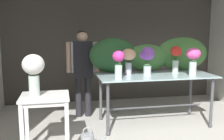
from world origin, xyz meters
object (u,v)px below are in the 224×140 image
object	(u,v)px
vase_fuchsia_dahlias	(193,59)
vase_violet_ranunculus	(147,58)
vase_magenta_snapdragons	(118,63)
vase_scarlet_stock	(176,57)
vase_white_roses_tall	(33,70)
vase_peach_anemones	(129,58)
florist	(83,65)
display_table_glass	(154,82)
side_table_white	(45,105)

from	to	relation	value
vase_fuchsia_dahlias	vase_violet_ranunculus	bearing A→B (deg)	165.41
vase_magenta_snapdragons	vase_scarlet_stock	distance (m)	1.17
vase_scarlet_stock	vase_white_roses_tall	size ratio (longest dim) A/B	0.86
vase_white_roses_tall	vase_violet_ranunculus	bearing A→B (deg)	20.59
vase_peach_anemones	vase_magenta_snapdragons	bearing A→B (deg)	-123.90
florist	vase_magenta_snapdragons	bearing A→B (deg)	-63.52
vase_peach_anemones	florist	bearing A→B (deg)	143.03
display_table_glass	vase_scarlet_stock	xyz separation A→B (m)	(0.41, 0.07, 0.42)
display_table_glass	vase_fuchsia_dahlias	world-z (taller)	vase_fuchsia_dahlias
florist	display_table_glass	bearing A→B (deg)	-28.09
vase_fuchsia_dahlias	vase_white_roses_tall	xyz separation A→B (m)	(-2.45, -0.47, -0.04)
side_table_white	vase_magenta_snapdragons	size ratio (longest dim) A/B	1.76
vase_magenta_snapdragons	vase_fuchsia_dahlias	world-z (taller)	vase_fuchsia_dahlias
vase_peach_anemones	vase_fuchsia_dahlias	size ratio (longest dim) A/B	0.94
florist	vase_magenta_snapdragons	world-z (taller)	florist
vase_fuchsia_dahlias	vase_white_roses_tall	world-z (taller)	vase_fuchsia_dahlias
vase_magenta_snapdragons	vase_fuchsia_dahlias	distance (m)	1.25
vase_magenta_snapdragons	vase_peach_anemones	bearing A→B (deg)	56.10
side_table_white	vase_white_roses_tall	size ratio (longest dim) A/B	1.44
display_table_glass	vase_peach_anemones	bearing A→B (deg)	170.28
florist	vase_violet_ranunculus	world-z (taller)	florist
display_table_glass	florist	size ratio (longest dim) A/B	1.22
vase_scarlet_stock	display_table_glass	bearing A→B (deg)	-170.21
florist	vase_peach_anemones	distance (m)	0.92
display_table_glass	vase_fuchsia_dahlias	distance (m)	0.74
display_table_glass	florist	world-z (taller)	florist
vase_peach_anemones	vase_scarlet_stock	world-z (taller)	vase_scarlet_stock
side_table_white	vase_magenta_snapdragons	distance (m)	1.24
vase_peach_anemones	vase_violet_ranunculus	xyz separation A→B (m)	(0.27, -0.15, 0.01)
display_table_glass	side_table_white	xyz separation A→B (m)	(-1.77, -0.73, -0.08)
display_table_glass	side_table_white	bearing A→B (deg)	-157.72
display_table_glass	vase_white_roses_tall	distance (m)	2.07
side_table_white	vase_magenta_snapdragons	xyz separation A→B (m)	(1.08, 0.41, 0.47)
vase_magenta_snapdragons	vase_white_roses_tall	distance (m)	1.27
display_table_glass	vase_peach_anemones	world-z (taller)	vase_peach_anemones
display_table_glass	vase_magenta_snapdragons	bearing A→B (deg)	-155.90
vase_fuchsia_dahlias	vase_white_roses_tall	bearing A→B (deg)	-169.26
vase_white_roses_tall	vase_peach_anemones	bearing A→B (deg)	28.73
side_table_white	vase_magenta_snapdragons	bearing A→B (deg)	21.08
side_table_white	vase_fuchsia_dahlias	xyz separation A→B (m)	(2.33, 0.47, 0.50)
florist	vase_magenta_snapdragons	distance (m)	1.05
side_table_white	vase_white_roses_tall	bearing A→B (deg)	179.88
florist	side_table_white	bearing A→B (deg)	-114.42
vase_magenta_snapdragons	display_table_glass	bearing A→B (deg)	24.10
vase_violet_ranunculus	vase_white_roses_tall	world-z (taller)	vase_violet_ranunculus
vase_peach_anemones	vase_violet_ranunculus	distance (m)	0.31
side_table_white	vase_peach_anemones	size ratio (longest dim) A/B	1.79
florist	vase_fuchsia_dahlias	size ratio (longest dim) A/B	3.47
side_table_white	florist	size ratio (longest dim) A/B	0.49
vase_fuchsia_dahlias	vase_white_roses_tall	size ratio (longest dim) A/B	0.85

